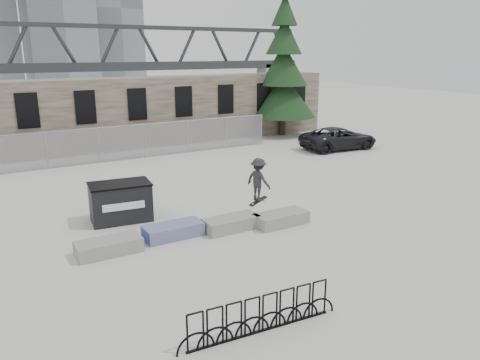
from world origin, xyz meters
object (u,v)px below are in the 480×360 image
at_px(planter_far_left, 109,246).
at_px(bike_rack, 261,315).
at_px(planter_offset, 281,218).
at_px(dumpster, 121,202).
at_px(suv, 339,138).
at_px(planter_center_right, 231,223).
at_px(skateboarder, 258,180).
at_px(spruce_tree, 283,73).
at_px(planter_center_left, 173,230).

bearing_deg(planter_far_left, bike_rack, -73.78).
xyz_separation_m(planter_offset, dumpster, (-4.87, 3.43, 0.48)).
bearing_deg(bike_rack, dumpster, 93.29).
bearing_deg(suv, planter_far_left, 121.30).
distance_m(planter_center_right, dumpster, 4.26).
xyz_separation_m(planter_center_right, dumpster, (-3.06, 2.92, 0.48)).
bearing_deg(dumpster, suv, 27.01).
height_order(planter_center_right, dumpster, dumpster).
height_order(planter_far_left, dumpster, dumpster).
relative_size(bike_rack, skateboarder, 2.26).
xyz_separation_m(planter_far_left, dumpster, (1.25, 2.72, 0.48)).
distance_m(planter_offset, skateboarder, 1.65).
bearing_deg(skateboarder, planter_offset, -177.82).
relative_size(planter_center_right, dumpster, 0.85).
bearing_deg(spruce_tree, suv, -90.02).
xyz_separation_m(planter_far_left, bike_rack, (1.75, -6.01, 0.19)).
bearing_deg(planter_center_left, bike_rack, -94.74).
xyz_separation_m(bike_rack, spruce_tree, (15.63, 20.83, 4.11)).
xyz_separation_m(planter_center_left, planter_offset, (3.85, -0.91, 0.00)).
height_order(planter_far_left, bike_rack, bike_rack).
xyz_separation_m(planter_far_left, spruce_tree, (17.38, 14.82, 4.30)).
distance_m(planter_center_right, spruce_tree, 20.37).
height_order(dumpster, skateboarder, skateboarder).
relative_size(planter_far_left, planter_offset, 1.00).
xyz_separation_m(planter_center_left, planter_center_right, (2.05, -0.41, 0.00)).
relative_size(bike_rack, spruce_tree, 0.35).
height_order(planter_center_right, skateboarder, skateboarder).
height_order(suv, skateboarder, skateboarder).
bearing_deg(planter_far_left, dumpster, 65.39).
bearing_deg(planter_center_right, dumpster, 136.33).
height_order(planter_center_left, bike_rack, bike_rack).
relative_size(dumpster, suv, 0.46).
relative_size(planter_offset, spruce_tree, 0.17).
relative_size(planter_center_right, spruce_tree, 0.17).
bearing_deg(planter_far_left, planter_center_left, 5.21).
xyz_separation_m(planter_center_right, suv, (13.06, 8.77, 0.46)).
height_order(planter_far_left, planter_offset, same).
height_order(planter_far_left, suv, suv).
xyz_separation_m(planter_center_right, planter_offset, (1.80, -0.50, 0.00)).
xyz_separation_m(planter_offset, skateboarder, (-0.35, 0.99, 1.27)).
bearing_deg(planter_center_right, planter_far_left, 177.33).
bearing_deg(suv, planter_offset, 134.51).
relative_size(planter_far_left, bike_rack, 0.50).
relative_size(planter_far_left, skateboarder, 1.12).
bearing_deg(planter_offset, spruce_tree, 54.03).
bearing_deg(skateboarder, planter_center_left, 74.02).
xyz_separation_m(planter_center_left, skateboarder, (3.50, 0.08, 1.27)).
distance_m(planter_far_left, planter_offset, 6.15).
distance_m(planter_far_left, suv, 19.38).
relative_size(dumpster, spruce_tree, 0.20).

